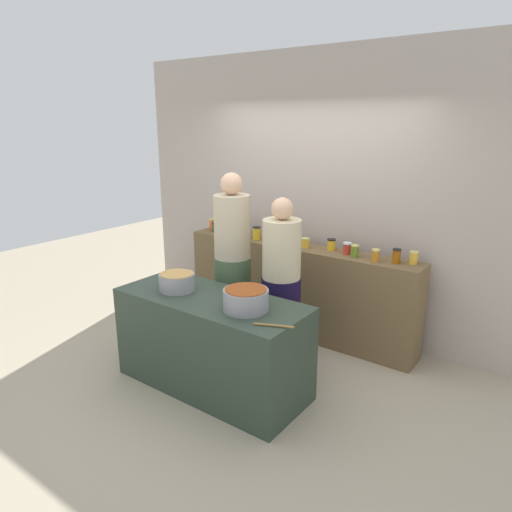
# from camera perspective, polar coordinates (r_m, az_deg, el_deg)

# --- Properties ---
(ground) EXTENTS (12.00, 12.00, 0.00)m
(ground) POSITION_cam_1_polar(r_m,az_deg,el_deg) (4.53, -2.69, -13.90)
(ground) COLOR tan
(storefront_wall) EXTENTS (4.80, 0.12, 3.00)m
(storefront_wall) POSITION_cam_1_polar(r_m,az_deg,el_deg) (5.18, 7.26, 7.55)
(storefront_wall) COLOR #B1A298
(storefront_wall) RESTS_ON ground
(display_shelf) EXTENTS (2.70, 0.36, 0.99)m
(display_shelf) POSITION_cam_1_polar(r_m,az_deg,el_deg) (5.14, 4.96, -4.06)
(display_shelf) COLOR brown
(display_shelf) RESTS_ON ground
(prep_table) EXTENTS (1.70, 0.70, 0.84)m
(prep_table) POSITION_cam_1_polar(r_m,az_deg,el_deg) (4.13, -5.42, -10.52)
(prep_table) COLOR #2C3B2F
(prep_table) RESTS_ON ground
(preserve_jar_0) EXTENTS (0.07, 0.07, 0.13)m
(preserve_jar_0) POSITION_cam_1_polar(r_m,az_deg,el_deg) (5.73, -5.39, 3.93)
(preserve_jar_0) COLOR orange
(preserve_jar_0) RESTS_ON display_shelf
(preserve_jar_1) EXTENTS (0.07, 0.07, 0.11)m
(preserve_jar_1) POSITION_cam_1_polar(r_m,az_deg,el_deg) (5.61, -5.03, 3.55)
(preserve_jar_1) COLOR #214A2C
(preserve_jar_1) RESTS_ON display_shelf
(preserve_jar_2) EXTENTS (0.09, 0.09, 0.14)m
(preserve_jar_2) POSITION_cam_1_polar(r_m,az_deg,el_deg) (5.58, -3.69, 3.66)
(preserve_jar_2) COLOR orange
(preserve_jar_2) RESTS_ON display_shelf
(preserve_jar_3) EXTENTS (0.08, 0.08, 0.11)m
(preserve_jar_3) POSITION_cam_1_polar(r_m,az_deg,el_deg) (5.42, -3.42, 3.17)
(preserve_jar_3) COLOR yellow
(preserve_jar_3) RESTS_ON display_shelf
(preserve_jar_4) EXTENTS (0.09, 0.09, 0.11)m
(preserve_jar_4) POSITION_cam_1_polar(r_m,az_deg,el_deg) (5.35, -2.25, 2.97)
(preserve_jar_4) COLOR orange
(preserve_jar_4) RESTS_ON display_shelf
(preserve_jar_5) EXTENTS (0.07, 0.07, 0.11)m
(preserve_jar_5) POSITION_cam_1_polar(r_m,az_deg,el_deg) (5.29, -1.11, 2.84)
(preserve_jar_5) COLOR #461E57
(preserve_jar_5) RESTS_ON display_shelf
(preserve_jar_6) EXTENTS (0.09, 0.09, 0.14)m
(preserve_jar_6) POSITION_cam_1_polar(r_m,az_deg,el_deg) (5.21, 0.07, 2.82)
(preserve_jar_6) COLOR gold
(preserve_jar_6) RESTS_ON display_shelf
(preserve_jar_7) EXTENTS (0.08, 0.08, 0.13)m
(preserve_jar_7) POSITION_cam_1_polar(r_m,az_deg,el_deg) (5.15, 1.68, 2.60)
(preserve_jar_7) COLOR #BE3820
(preserve_jar_7) RESTS_ON display_shelf
(preserve_jar_8) EXTENTS (0.08, 0.08, 0.10)m
(preserve_jar_8) POSITION_cam_1_polar(r_m,az_deg,el_deg) (5.09, 4.03, 2.17)
(preserve_jar_8) COLOR #265424
(preserve_jar_8) RESTS_ON display_shelf
(preserve_jar_9) EXTENTS (0.08, 0.08, 0.10)m
(preserve_jar_9) POSITION_cam_1_polar(r_m,az_deg,el_deg) (4.91, 6.07, 1.63)
(preserve_jar_9) COLOR gold
(preserve_jar_9) RESTS_ON display_shelf
(preserve_jar_10) EXTENTS (0.09, 0.09, 0.12)m
(preserve_jar_10) POSITION_cam_1_polar(r_m,az_deg,el_deg) (4.84, 9.22, 1.38)
(preserve_jar_10) COLOR gold
(preserve_jar_10) RESTS_ON display_shelf
(preserve_jar_11) EXTENTS (0.09, 0.09, 0.12)m
(preserve_jar_11) POSITION_cam_1_polar(r_m,az_deg,el_deg) (4.73, 11.13, 0.94)
(preserve_jar_11) COLOR #BA3428
(preserve_jar_11) RESTS_ON display_shelf
(preserve_jar_12) EXTENTS (0.08, 0.08, 0.12)m
(preserve_jar_12) POSITION_cam_1_polar(r_m,az_deg,el_deg) (4.64, 12.00, 0.61)
(preserve_jar_12) COLOR olive
(preserve_jar_12) RESTS_ON display_shelf
(preserve_jar_13) EXTENTS (0.08, 0.08, 0.12)m
(preserve_jar_13) POSITION_cam_1_polar(r_m,az_deg,el_deg) (4.54, 14.44, 0.09)
(preserve_jar_13) COLOR orange
(preserve_jar_13) RESTS_ON display_shelf
(preserve_jar_14) EXTENTS (0.08, 0.08, 0.14)m
(preserve_jar_14) POSITION_cam_1_polar(r_m,az_deg,el_deg) (4.53, 16.84, -0.00)
(preserve_jar_14) COLOR #954E0C
(preserve_jar_14) RESTS_ON display_shelf
(preserve_jar_15) EXTENTS (0.08, 0.08, 0.12)m
(preserve_jar_15) POSITION_cam_1_polar(r_m,az_deg,el_deg) (4.56, 18.77, -0.20)
(preserve_jar_15) COLOR gold
(preserve_jar_15) RESTS_ON display_shelf
(cooking_pot_left) EXTENTS (0.31, 0.31, 0.15)m
(cooking_pot_left) POSITION_cam_1_polar(r_m,az_deg,el_deg) (4.15, -9.66, -3.14)
(cooking_pot_left) COLOR gray
(cooking_pot_left) RESTS_ON prep_table
(cooking_pot_center) EXTENTS (0.36, 0.36, 0.17)m
(cooking_pot_center) POSITION_cam_1_polar(r_m,az_deg,el_deg) (3.67, -1.25, -5.37)
(cooking_pot_center) COLOR gray
(cooking_pot_center) RESTS_ON prep_table
(wooden_spoon) EXTENTS (0.28, 0.14, 0.02)m
(wooden_spoon) POSITION_cam_1_polar(r_m,az_deg,el_deg) (3.41, 2.21, -8.51)
(wooden_spoon) COLOR #9E703D
(wooden_spoon) RESTS_ON prep_table
(cook_with_tongs) EXTENTS (0.36, 0.36, 1.81)m
(cook_with_tongs) POSITION_cam_1_polar(r_m,az_deg,el_deg) (4.59, -2.87, -2.16)
(cook_with_tongs) COLOR #486242
(cook_with_tongs) RESTS_ON ground
(cook_in_cap) EXTENTS (0.37, 0.37, 1.63)m
(cook_in_cap) POSITION_cam_1_polar(r_m,az_deg,el_deg) (4.33, 3.08, -4.57)
(cook_in_cap) COLOR black
(cook_in_cap) RESTS_ON ground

